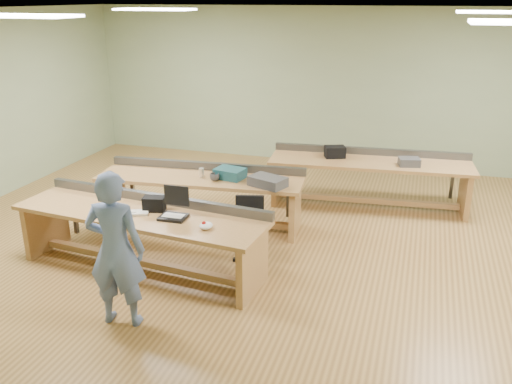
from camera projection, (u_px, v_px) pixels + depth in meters
floor at (284, 245)px, 7.31m from camera, size 10.00×10.00×0.00m
ceiling at (288, 11)px, 6.29m from camera, size 10.00×10.00×0.00m
wall_back at (338, 88)px, 10.39m from camera, size 10.00×0.04×3.00m
wall_front at (119, 294)px, 3.21m from camera, size 10.00×0.04×3.00m
fluor_panels at (288, 14)px, 6.30m from camera, size 6.20×3.50×0.03m
workbench_front at (142, 226)px, 6.50m from camera, size 3.21×1.13×0.86m
workbench_mid at (201, 189)px, 7.78m from camera, size 3.00×1.06×0.86m
workbench_back at (369, 172)px, 8.51m from camera, size 3.17×1.10×0.86m
person at (116, 250)px, 5.33m from camera, size 0.64×0.47×1.63m
laptop_base at (173, 217)px, 6.23m from camera, size 0.31×0.26×0.03m
laptop_screen at (177, 195)px, 6.27m from camera, size 0.31×0.02×0.24m
keyboard at (127, 213)px, 6.36m from camera, size 0.51×0.34×0.03m
trackball_mouse at (206, 226)px, 5.96m from camera, size 0.18×0.20×0.07m
camera_bag at (154, 204)px, 6.44m from camera, size 0.28×0.22×0.17m
task_chair at (249, 237)px, 6.85m from camera, size 0.53×0.53×0.80m
parts_bin_teal at (230, 173)px, 7.60m from camera, size 0.45×0.37×0.14m
parts_bin_grey at (268, 181)px, 7.28m from camera, size 0.56×0.45×0.13m
mug at (215, 177)px, 7.50m from camera, size 0.16×0.16×0.11m
drinks_can at (202, 172)px, 7.66m from camera, size 0.07×0.07×0.13m
storage_box_back at (335, 152)px, 8.58m from camera, size 0.37×0.32×0.18m
tray_back at (409, 162)px, 8.15m from camera, size 0.35×0.29×0.12m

